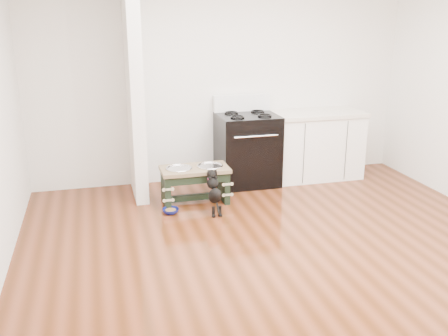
% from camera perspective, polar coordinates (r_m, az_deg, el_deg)
% --- Properties ---
extents(ground, '(5.00, 5.00, 0.00)m').
position_cam_1_polar(ground, '(4.73, 7.61, -10.21)').
color(ground, '#46200C').
rests_on(ground, ground).
extents(room_shell, '(5.00, 5.00, 5.00)m').
position_cam_1_polar(room_shell, '(4.23, 8.49, 9.63)').
color(room_shell, silver).
rests_on(room_shell, ground).
extents(partition_wall, '(0.15, 0.80, 2.70)m').
position_cam_1_polar(partition_wall, '(6.03, -10.23, 9.22)').
color(partition_wall, silver).
rests_on(partition_wall, ground).
extents(oven_range, '(0.76, 0.69, 1.14)m').
position_cam_1_polar(oven_range, '(6.53, 2.67, 2.28)').
color(oven_range, black).
rests_on(oven_range, ground).
extents(cabinet_run, '(1.24, 0.64, 0.91)m').
position_cam_1_polar(cabinet_run, '(6.91, 10.42, 2.62)').
color(cabinet_run, white).
rests_on(cabinet_run, ground).
extents(dog_feeder, '(0.80, 0.43, 0.45)m').
position_cam_1_polar(dog_feeder, '(5.89, -3.34, -1.13)').
color(dog_feeder, black).
rests_on(dog_feeder, ground).
extents(puppy, '(0.14, 0.41, 0.49)m').
position_cam_1_polar(puppy, '(5.60, -1.14, -2.60)').
color(puppy, black).
rests_on(puppy, ground).
extents(floor_bowl, '(0.24, 0.24, 0.06)m').
position_cam_1_polar(floor_bowl, '(5.69, -6.12, -4.90)').
color(floor_bowl, navy).
rests_on(floor_bowl, ground).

